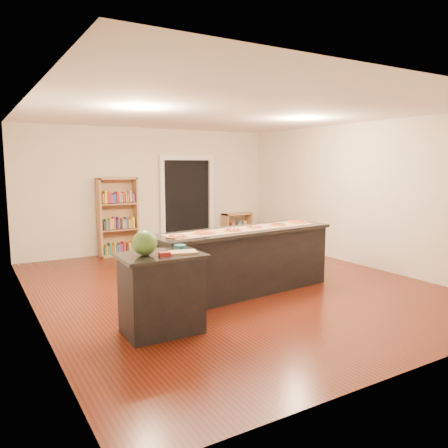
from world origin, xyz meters
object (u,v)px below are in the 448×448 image
low_shelf (237,228)px  watermelon (145,243)px  kitchen_island (243,261)px  waste_bin (152,245)px  side_counter (161,293)px  bookshelf (118,217)px

low_shelf → watermelon: watermelon is taller
kitchen_island → waste_bin: size_ratio=8.14×
kitchen_island → waste_bin: 3.60m
side_counter → waste_bin: (1.64, 4.45, -0.30)m
low_shelf → bookshelf: bearing=179.8°
kitchen_island → bookshelf: (-0.82, 3.76, 0.35)m
waste_bin → low_shelf: bearing=4.1°
side_counter → low_shelf: 6.12m
kitchen_island → side_counter: (-1.74, -0.87, -0.02)m
low_shelf → waste_bin: size_ratio=2.04×
low_shelf → waste_bin: low_shelf is taller
watermelon → waste_bin: bearing=67.7°
bookshelf → watermelon: size_ratio=5.89×
low_shelf → watermelon: (-4.19, -4.61, 0.72)m
side_counter → watermelon: size_ratio=3.33×
bookshelf → waste_bin: size_ratio=4.58×
kitchen_island → bookshelf: size_ratio=1.78×
kitchen_island → low_shelf: kitchen_island is taller
low_shelf → waste_bin: bearing=-175.9°
kitchen_island → low_shelf: (2.26, 3.75, -0.12)m
side_counter → watermelon: (-0.19, 0.02, 0.62)m
bookshelf → watermelon: (-1.11, -4.62, 0.25)m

